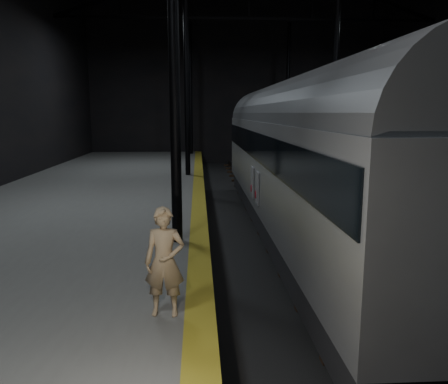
{
  "coord_description": "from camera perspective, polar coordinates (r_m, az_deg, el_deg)",
  "views": [
    {
      "loc": [
        -3.25,
        -14.69,
        4.19
      ],
      "look_at": [
        -2.54,
        -2.67,
        2.0
      ],
      "focal_mm": 35.0,
      "sensor_mm": 36.0,
      "label": 1
    }
  ],
  "objects": [
    {
      "name": "tactile_strip",
      "position": [
        15.03,
        -3.3,
        -1.94
      ],
      "size": [
        0.5,
        43.8,
        0.01
      ],
      "primitive_type": "cube",
      "color": "olive",
      "rests_on": "platform_left"
    },
    {
      "name": "track",
      "position": [
        15.6,
        8.82,
        -5.14
      ],
      "size": [
        2.4,
        43.0,
        0.24
      ],
      "color": "#3F3328",
      "rests_on": "ground"
    },
    {
      "name": "train",
      "position": [
        14.68,
        9.47,
        5.07
      ],
      "size": [
        2.9,
        19.36,
        5.17
      ],
      "color": "#A7A9AF",
      "rests_on": "ground"
    },
    {
      "name": "woman",
      "position": [
        7.01,
        -7.76,
        -9.03
      ],
      "size": [
        0.67,
        0.47,
        1.75
      ],
      "primitive_type": "imported",
      "rotation": [
        0.0,
        0.0,
        -0.08
      ],
      "color": "tan",
      "rests_on": "platform_left"
    },
    {
      "name": "ground",
      "position": [
        15.61,
        8.81,
        -5.38
      ],
      "size": [
        44.0,
        44.0,
        0.0
      ],
      "primitive_type": "plane",
      "color": "black",
      "rests_on": "ground"
    },
    {
      "name": "platform_left",
      "position": [
        15.73,
        -18.99,
        -3.83
      ],
      "size": [
        9.0,
        43.8,
        1.0
      ],
      "primitive_type": "cube",
      "color": "#545452",
      "rests_on": "ground"
    }
  ]
}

